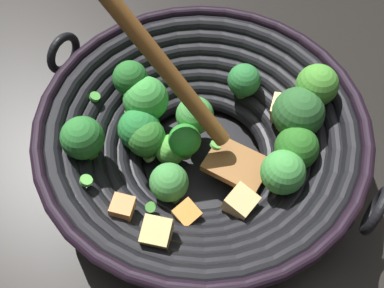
{
  "coord_description": "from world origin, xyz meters",
  "views": [
    {
      "loc": [
        0.24,
        0.15,
        0.49
      ],
      "look_at": [
        -0.0,
        -0.01,
        0.03
      ],
      "focal_mm": 41.73,
      "sensor_mm": 36.0,
      "label": 1
    }
  ],
  "objects": [
    {
      "name": "ground_plane",
      "position": [
        0.0,
        0.0,
        0.0
      ],
      "size": [
        4.0,
        4.0,
        0.0
      ],
      "primitive_type": "plane",
      "color": "black"
    },
    {
      "name": "wok",
      "position": [
        -0.0,
        -0.0,
        0.06
      ],
      "size": [
        0.37,
        0.41,
        0.29
      ],
      "color": "black",
      "rests_on": "ground"
    }
  ]
}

